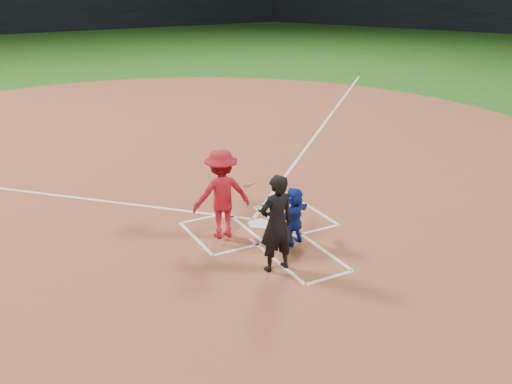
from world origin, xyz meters
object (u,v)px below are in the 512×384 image
catcher (294,216)px  batter_at_plate (222,194)px  home_plate (259,224)px  umpire (276,223)px

catcher → batter_at_plate: 1.62m
home_plate → umpire: size_ratio=0.31×
home_plate → catcher: bearing=97.7°
umpire → batter_at_plate: size_ratio=0.99×
home_plate → umpire: (-0.73, -2.01, 0.97)m
catcher → umpire: size_ratio=0.65×
umpire → catcher: bearing=-138.3°
catcher → batter_at_plate: batter_at_plate is taller
catcher → umpire: umpire is taller
catcher → umpire: (-0.89, -0.80, 0.34)m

